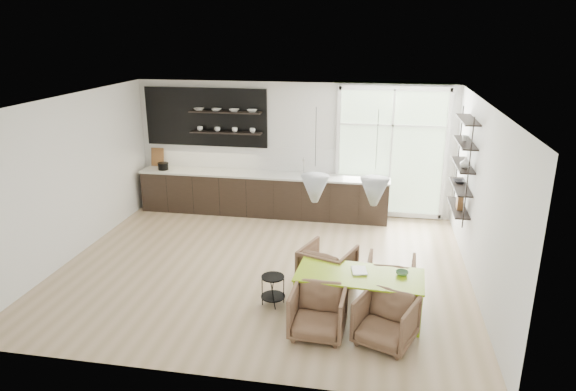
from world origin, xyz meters
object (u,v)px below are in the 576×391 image
at_px(armchair_back_left, 327,267).
at_px(armchair_back_right, 391,278).
at_px(dining_table, 359,277).
at_px(armchair_front_right, 386,320).
at_px(wire_stool, 273,286).
at_px(armchair_front_left, 318,312).

xyz_separation_m(armchair_back_left, armchair_back_right, (0.99, -0.15, -0.02)).
height_order(dining_table, armchair_front_right, armchair_front_right).
distance_m(dining_table, wire_stool, 1.32).
xyz_separation_m(dining_table, wire_stool, (-1.28, 0.09, -0.31)).
relative_size(armchair_front_left, wire_stool, 1.60).
bearing_deg(armchair_front_right, armchair_back_right, 108.41).
height_order(armchair_back_left, armchair_back_right, armchair_back_left).
bearing_deg(armchair_back_left, armchair_front_right, 143.38).
bearing_deg(wire_stool, armchair_back_left, 41.63).
bearing_deg(armchair_front_left, armchair_back_right, 53.10).
relative_size(dining_table, armchair_back_right, 2.51).
relative_size(armchair_back_left, armchair_front_left, 1.05).
bearing_deg(armchair_back_left, wire_stool, 61.50).
height_order(armchair_front_left, armchair_front_right, armchair_front_left).
bearing_deg(armchair_back_right, armchair_back_left, -5.38).
xyz_separation_m(armchair_back_left, wire_stool, (-0.75, -0.67, -0.06)).
height_order(armchair_front_left, wire_stool, armchair_front_left).
xyz_separation_m(armchair_back_left, armchair_front_right, (0.92, -1.39, -0.02)).
relative_size(armchair_back_right, wire_stool, 1.58).
xyz_separation_m(armchair_front_right, wire_stool, (-1.67, 0.72, -0.03)).
bearing_deg(wire_stool, armchair_front_right, -23.24).
relative_size(dining_table, wire_stool, 3.97).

